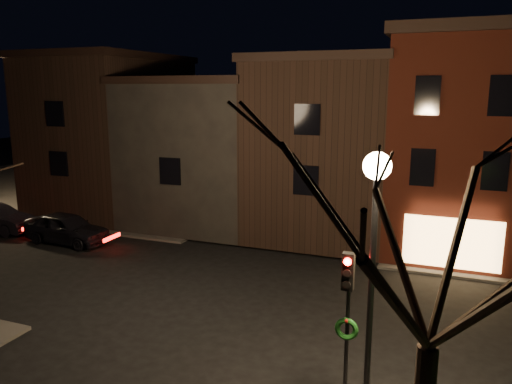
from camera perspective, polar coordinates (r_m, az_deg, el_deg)
ground at (r=19.90m, az=-3.09°, el=-11.66°), size 120.00×120.00×0.00m
sidewalk_far_left at (r=46.50m, az=-15.55°, el=1.61°), size 30.00×30.00×0.12m
corner_building at (r=26.21m, az=22.14°, el=5.42°), size 6.50×8.50×10.50m
row_building_a at (r=27.96m, az=8.57°, el=5.32°), size 7.30×10.30×9.40m
row_building_b at (r=30.42m, az=-4.95°, el=4.98°), size 7.80×10.30×8.40m
row_building_c at (r=34.15m, az=-16.03°, el=6.57°), size 7.30×10.30×9.90m
street_lamp_near at (r=11.04m, az=13.41°, el=-2.85°), size 0.60×0.60×6.48m
traffic_signal at (r=12.38m, az=10.39°, el=-12.75°), size 0.58×0.38×4.05m
bare_tree_right at (r=8.30m, az=20.20°, el=-1.20°), size 6.40×6.40×8.50m
parked_car_a at (r=27.73m, az=-20.81°, el=-3.87°), size 4.78×2.11×1.60m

